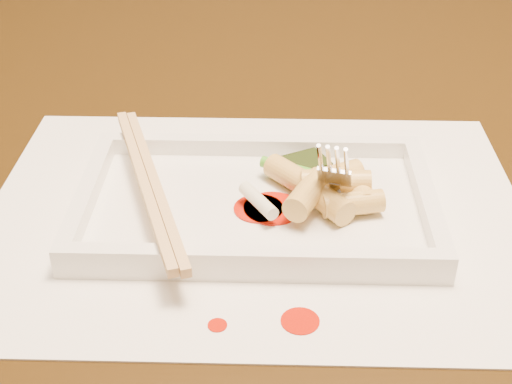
{
  "coord_description": "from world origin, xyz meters",
  "views": [
    {
      "loc": [
        -0.08,
        -0.6,
        1.06
      ],
      "look_at": [
        -0.09,
        -0.16,
        0.77
      ],
      "focal_mm": 50.0,
      "sensor_mm": 36.0,
      "label": 1
    }
  ],
  "objects_px": {
    "placemat": "(256,213)",
    "plate_base": "(256,208)",
    "table": "(354,203)",
    "chopstick_a": "(143,182)",
    "fork": "(357,103)"
  },
  "relations": [
    {
      "from": "placemat",
      "to": "plate_base",
      "type": "relative_size",
      "value": 1.54
    },
    {
      "from": "table",
      "to": "placemat",
      "type": "bearing_deg",
      "value": -119.9
    },
    {
      "from": "chopstick_a",
      "to": "fork",
      "type": "relative_size",
      "value": 1.55
    },
    {
      "from": "table",
      "to": "placemat",
      "type": "relative_size",
      "value": 3.5
    },
    {
      "from": "fork",
      "to": "plate_base",
      "type": "bearing_deg",
      "value": -165.58
    },
    {
      "from": "table",
      "to": "chopstick_a",
      "type": "bearing_deg",
      "value": -137.0
    },
    {
      "from": "table",
      "to": "placemat",
      "type": "distance_m",
      "value": 0.22
    },
    {
      "from": "fork",
      "to": "table",
      "type": "bearing_deg",
      "value": 80.41
    },
    {
      "from": "plate_base",
      "to": "chopstick_a",
      "type": "relative_size",
      "value": 1.2
    },
    {
      "from": "placemat",
      "to": "fork",
      "type": "relative_size",
      "value": 2.86
    },
    {
      "from": "plate_base",
      "to": "fork",
      "type": "height_order",
      "value": "fork"
    },
    {
      "from": "chopstick_a",
      "to": "fork",
      "type": "height_order",
      "value": "fork"
    },
    {
      "from": "table",
      "to": "fork",
      "type": "relative_size",
      "value": 10.0
    },
    {
      "from": "placemat",
      "to": "fork",
      "type": "distance_m",
      "value": 0.11
    },
    {
      "from": "placemat",
      "to": "chopstick_a",
      "type": "bearing_deg",
      "value": 180.0
    }
  ]
}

